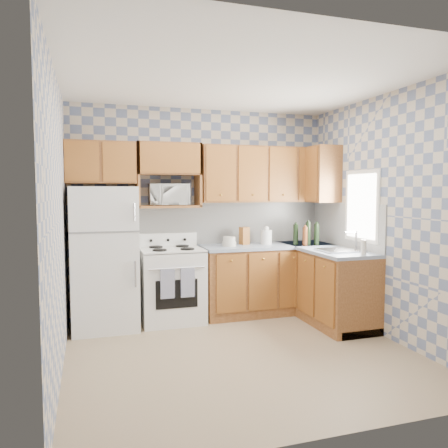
{
  "coord_description": "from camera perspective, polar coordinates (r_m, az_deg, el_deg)",
  "views": [
    {
      "loc": [
        -1.45,
        -4.04,
        1.63
      ],
      "look_at": [
        0.05,
        0.75,
        1.25
      ],
      "focal_mm": 35.0,
      "sensor_mm": 36.0,
      "label": 1
    }
  ],
  "objects": [
    {
      "name": "electric_kettle",
      "position": [
        5.86,
        5.55,
        -1.71
      ],
      "size": [
        0.15,
        0.15,
        0.19
      ],
      "primitive_type": "cylinder",
      "color": "white",
      "rests_on": "countertop_back"
    },
    {
      "name": "knife_block",
      "position": [
        5.8,
        2.67,
        -1.54
      ],
      "size": [
        0.13,
        0.13,
        0.23
      ],
      "primitive_type": "cube",
      "rotation": [
        0.0,
        0.0,
        0.23
      ],
      "color": "brown",
      "rests_on": "countertop_back"
    },
    {
      "name": "dish_towel_right",
      "position": [
        5.2,
        -4.77,
        -7.61
      ],
      "size": [
        0.17,
        0.02,
        0.35
      ],
      "primitive_type": "cube",
      "color": "navy",
      "rests_on": "stove_body"
    },
    {
      "name": "bottle_4",
      "position": [
        5.84,
        9.34,
        -1.37
      ],
      "size": [
        0.07,
        0.07,
        0.27
      ],
      "primitive_type": "cylinder",
      "color": "black",
      "rests_on": "countertop_back"
    },
    {
      "name": "backguard",
      "position": [
        5.71,
        -7.4,
        -2.03
      ],
      "size": [
        0.76,
        0.08,
        0.17
      ],
      "primitive_type": "cube",
      "color": "white",
      "rests_on": "cooktop"
    },
    {
      "name": "refrigerator",
      "position": [
        5.35,
        -15.36,
        -4.31
      ],
      "size": [
        0.75,
        0.7,
        1.68
      ],
      "primitive_type": "cube",
      "color": "white",
      "rests_on": "floor"
    },
    {
      "name": "floor",
      "position": [
        4.59,
        2.29,
        -16.48
      ],
      "size": [
        3.4,
        3.4,
        0.0
      ],
      "primitive_type": "plane",
      "color": "#8C785B",
      "rests_on": "ground"
    },
    {
      "name": "sink",
      "position": [
        5.36,
        14.92,
        -3.37
      ],
      "size": [
        0.48,
        0.4,
        0.03
      ],
      "primitive_type": "cube",
      "color": "#B7B7BC",
      "rests_on": "countertop_right"
    },
    {
      "name": "base_cabinets_back",
      "position": [
        5.92,
        5.62,
        -7.27
      ],
      "size": [
        1.75,
        0.6,
        0.88
      ],
      "primitive_type": "cube",
      "color": "brown",
      "rests_on": "floor"
    },
    {
      "name": "countertop_right",
      "position": [
        5.66,
        12.98,
        -3.19
      ],
      "size": [
        0.63,
        1.6,
        0.04
      ],
      "primitive_type": "cube",
      "color": "gray",
      "rests_on": "base_cabinets_right"
    },
    {
      "name": "backsplash_back",
      "position": [
        5.94,
        0.81,
        0.19
      ],
      "size": [
        2.6,
        0.02,
        0.56
      ],
      "primitive_type": "cube",
      "color": "silver",
      "rests_on": "back_wall"
    },
    {
      "name": "stove_body",
      "position": [
        5.53,
        -6.84,
        -8.01
      ],
      "size": [
        0.76,
        0.65,
        0.9
      ],
      "primitive_type": "cube",
      "color": "white",
      "rests_on": "floor"
    },
    {
      "name": "soap_bottle",
      "position": [
        5.09,
        17.77,
        -2.94
      ],
      "size": [
        0.06,
        0.06,
        0.17
      ],
      "primitive_type": "cylinder",
      "color": "beige",
      "rests_on": "countertop_right"
    },
    {
      "name": "back_wall",
      "position": [
        5.83,
        -2.96,
        1.58
      ],
      "size": [
        3.4,
        0.02,
        2.7
      ],
      "primitive_type": "cube",
      "color": "slate",
      "rests_on": "ground"
    },
    {
      "name": "upper_cabinets_back",
      "position": [
        5.93,
        5.22,
        6.45
      ],
      "size": [
        1.75,
        0.33,
        0.74
      ],
      "primitive_type": "cube",
      "color": "brown",
      "rests_on": "back_wall"
    },
    {
      "name": "countertop_back",
      "position": [
        5.84,
        5.68,
        -2.86
      ],
      "size": [
        1.77,
        0.63,
        0.04
      ],
      "primitive_type": "cube",
      "color": "gray",
      "rests_on": "base_cabinets_back"
    },
    {
      "name": "dish_towel_left",
      "position": [
        5.16,
        -7.38,
        -7.73
      ],
      "size": [
        0.17,
        0.02,
        0.35
      ],
      "primitive_type": "cube",
      "color": "navy",
      "rests_on": "stove_body"
    },
    {
      "name": "food_containers",
      "position": [
        5.63,
        0.68,
        -2.29
      ],
      "size": [
        0.18,
        0.18,
        0.12
      ],
      "primitive_type": null,
      "color": "beige",
      "rests_on": "countertop_back"
    },
    {
      "name": "microwave",
      "position": [
        5.56,
        -7.25,
        3.84
      ],
      "size": [
        0.5,
        0.34,
        0.27
      ],
      "primitive_type": "imported",
      "rotation": [
        0.0,
        0.0,
        -0.02
      ],
      "color": "white",
      "rests_on": "microwave_shelf"
    },
    {
      "name": "right_wall",
      "position": [
        5.13,
        20.54,
        0.92
      ],
      "size": [
        0.02,
        3.2,
        2.7
      ],
      "primitive_type": "cube",
      "color": "slate",
      "rests_on": "ground"
    },
    {
      "name": "bottle_2",
      "position": [
        5.96,
        12.01,
        -1.34
      ],
      "size": [
        0.07,
        0.07,
        0.26
      ],
      "primitive_type": "cylinder",
      "color": "#5A2C14",
      "rests_on": "countertop_back"
    },
    {
      "name": "base_cabinets_right",
      "position": [
        5.74,
        12.94,
        -7.74
      ],
      "size": [
        0.6,
        1.6,
        0.88
      ],
      "primitive_type": "cube",
      "color": "brown",
      "rests_on": "floor"
    },
    {
      "name": "upper_cabinets_fridge",
      "position": [
        5.49,
        -15.83,
        7.72
      ],
      "size": [
        0.82,
        0.33,
        0.5
      ],
      "primitive_type": "cube",
      "color": "brown",
      "rests_on": "back_wall"
    },
    {
      "name": "upper_cabinets_right",
      "position": [
        6.08,
        12.13,
        6.32
      ],
      "size": [
        0.33,
        0.7,
        0.74
      ],
      "primitive_type": "cube",
      "color": "brown",
      "rests_on": "right_wall"
    },
    {
      "name": "microwave_shelf",
      "position": [
        5.56,
        -7.24,
        2.29
      ],
      "size": [
        0.8,
        0.33,
        0.03
      ],
      "primitive_type": "cube",
      "color": "brown",
      "rests_on": "back_wall"
    },
    {
      "name": "bottle_3",
      "position": [
        5.78,
        10.53,
        -1.59
      ],
      "size": [
        0.07,
        0.07,
        0.24
      ],
      "primitive_type": "cylinder",
      "color": "#5A2C14",
      "rests_on": "countertop_back"
    },
    {
      "name": "bottle_0",
      "position": [
        5.85,
        10.92,
        -1.23
      ],
      "size": [
        0.07,
        0.07,
        0.3
      ],
      "primitive_type": "cylinder",
      "color": "black",
      "rests_on": "countertop_back"
    },
    {
      "name": "backsplash_right",
      "position": [
        5.78,
        15.55,
        -0.09
      ],
      "size": [
        0.02,
        1.6,
        0.56
      ],
      "primitive_type": "cube",
      "color": "silver",
      "rests_on": "right_wall"
    },
    {
      "name": "bottle_1",
      "position": [
        5.86,
        12.0,
        -1.34
      ],
      "size": [
        0.07,
        0.07,
        0.28
      ],
      "primitive_type": "cylinder",
      "color": "black",
      "rests_on": "countertop_back"
    },
    {
      "name": "cooktop",
      "position": [
        5.45,
        -6.89,
        -3.34
      ],
      "size": [
        0.76,
        0.65,
        0.02
      ],
      "primitive_type": "cube",
      "color": "silver",
      "rests_on": "stove_body"
    },
    {
      "name": "window",
      "position": [
        5.48,
        17.55,
        2.25
      ],
      "size": [
        0.02,
        0.66,
        0.86
      ],
      "primitive_type": "cube",
      "color": "silver",
      "rests_on": "right_wall"
    }
  ]
}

